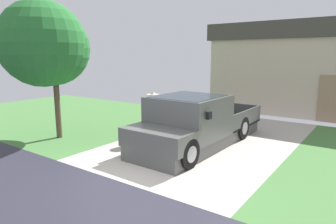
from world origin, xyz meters
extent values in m
cube|color=#BDB4A7|center=(0.00, 4.50, -0.03)|extent=(5.20, 9.00, 0.06)
cube|color=#497C3E|center=(-8.60, 4.50, -0.03)|extent=(12.00, 9.00, 0.06)
cube|color=#4E504D|center=(-0.14, 3.80, 0.21)|extent=(1.96, 5.61, 0.42)
cube|color=#4E504D|center=(-0.15, 3.06, 1.05)|extent=(2.05, 2.19, 1.25)
cube|color=#1E2833|center=(-0.15, 3.06, 1.42)|extent=(1.81, 2.01, 0.53)
cube|color=#4E504D|center=(-0.19, 1.50, 0.68)|extent=(2.03, 1.01, 0.52)
cube|color=black|center=(-0.11, 5.36, 0.45)|extent=(2.06, 2.49, 0.06)
cube|color=#4E504D|center=(0.86, 5.34, 0.72)|extent=(0.11, 2.45, 0.59)
cube|color=#4E504D|center=(-1.08, 5.38, 0.72)|extent=(0.11, 2.45, 0.59)
cube|color=#4E504D|center=(-0.08, 6.55, 0.72)|extent=(2.01, 0.10, 0.59)
cube|color=black|center=(0.93, 2.28, 1.32)|extent=(0.10, 0.18, 0.20)
cylinder|color=black|center=(0.69, 1.63, 0.40)|extent=(0.28, 0.81, 0.80)
cylinder|color=#9E9EA3|center=(0.69, 1.63, 0.40)|extent=(0.29, 0.45, 0.44)
cylinder|color=black|center=(-1.06, 1.66, 0.40)|extent=(0.28, 0.81, 0.80)
cylinder|color=#9E9EA3|center=(-1.06, 1.66, 0.40)|extent=(0.29, 0.45, 0.44)
cylinder|color=black|center=(0.76, 5.10, 0.40)|extent=(0.28, 0.81, 0.80)
cylinder|color=#9E9EA3|center=(0.76, 5.10, 0.40)|extent=(0.29, 0.45, 0.44)
cylinder|color=black|center=(-0.99, 5.13, 0.40)|extent=(0.28, 0.81, 0.80)
cylinder|color=#9E9EA3|center=(-0.99, 5.13, 0.40)|extent=(0.29, 0.45, 0.44)
cylinder|color=brown|center=(-1.80, 3.11, 0.44)|extent=(0.14, 0.14, 0.87)
cylinder|color=brown|center=(-1.42, 3.14, 0.44)|extent=(0.14, 0.14, 0.87)
cylinder|color=#E55959|center=(-1.61, 3.13, 1.14)|extent=(0.34, 0.34, 0.61)
cylinder|color=brown|center=(-1.81, 3.11, 1.10)|extent=(0.09, 0.09, 0.63)
cylinder|color=brown|center=(-1.42, 3.14, 1.10)|extent=(0.09, 0.09, 0.63)
sphere|color=brown|center=(-1.61, 3.13, 1.56)|extent=(0.19, 0.19, 0.19)
cylinder|color=#BCB2A3|center=(-1.61, 3.13, 1.61)|extent=(0.44, 0.44, 0.01)
cone|color=#BCB2A3|center=(-1.61, 3.13, 1.66)|extent=(0.20, 0.20, 0.11)
cube|color=beige|center=(-1.61, 2.88, 0.13)|extent=(0.36, 0.16, 0.26)
torus|color=beige|center=(-1.61, 2.88, 0.31)|extent=(0.33, 0.02, 0.33)
cube|color=#C2AF99|center=(2.08, 12.93, 1.84)|extent=(10.09, 6.08, 3.68)
cube|color=#423D38|center=(2.08, 12.93, 4.09)|extent=(10.49, 6.32, 0.83)
cylinder|color=brown|center=(-4.64, 1.52, 1.05)|extent=(0.19, 0.19, 2.11)
sphere|color=#297331|center=(-4.77, 1.20, 3.28)|extent=(2.89, 2.89, 2.89)
sphere|color=#297331|center=(-4.79, 1.56, 3.14)|extent=(2.57, 2.57, 2.57)
cube|color=#286B38|center=(-3.37, 7.58, 0.50)|extent=(0.58, 0.68, 0.82)
cube|color=#1C4A27|center=(-3.37, 7.58, 0.96)|extent=(0.60, 0.71, 0.10)
cylinder|color=black|center=(-3.59, 7.31, 0.09)|extent=(0.05, 0.18, 0.18)
cylinder|color=black|center=(-3.15, 7.31, 0.09)|extent=(0.05, 0.18, 0.18)
camera|label=1|loc=(4.52, -4.65, 2.87)|focal=31.80mm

